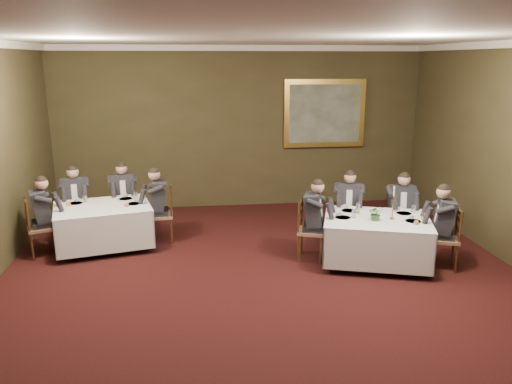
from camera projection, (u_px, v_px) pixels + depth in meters
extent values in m
plane|color=black|center=(274.00, 311.00, 6.57)|extent=(10.00, 10.00, 0.00)
cube|color=silver|center=(277.00, 33.00, 5.67)|extent=(8.00, 10.00, 0.10)
cube|color=#37301B|center=(240.00, 128.00, 10.92)|extent=(8.00, 0.10, 3.50)
cube|color=white|center=(239.00, 48.00, 10.44)|extent=(8.00, 0.10, 0.12)
cube|color=#331B0E|center=(377.00, 220.00, 7.93)|extent=(1.86, 1.59, 0.04)
cube|color=white|center=(377.00, 219.00, 7.93)|extent=(1.93, 1.67, 0.02)
cube|color=white|center=(376.00, 238.00, 8.01)|extent=(1.96, 1.69, 0.65)
cube|color=#331B0E|center=(102.00, 208.00, 8.61)|extent=(1.75, 1.46, 0.04)
cube|color=white|center=(102.00, 206.00, 8.60)|extent=(1.82, 1.53, 0.02)
cube|color=white|center=(104.00, 224.00, 8.69)|extent=(1.84, 1.56, 0.65)
cube|color=#8D6448|center=(348.00, 217.00, 8.87)|extent=(0.54, 0.52, 0.05)
cube|color=#331B0E|center=(348.00, 201.00, 8.99)|extent=(0.37, 0.13, 0.54)
cube|color=black|center=(349.00, 197.00, 8.78)|extent=(0.49, 0.41, 0.55)
sphere|color=tan|center=(350.00, 176.00, 8.68)|extent=(0.26, 0.26, 0.21)
cube|color=#8D6448|center=(400.00, 220.00, 8.72)|extent=(0.49, 0.47, 0.05)
cube|color=#331B0E|center=(398.00, 204.00, 8.84)|extent=(0.38, 0.08, 0.54)
cube|color=black|center=(401.00, 200.00, 8.63)|extent=(0.46, 0.36, 0.55)
sphere|color=tan|center=(403.00, 178.00, 8.53)|extent=(0.24, 0.24, 0.21)
cube|color=#8D6448|center=(311.00, 231.00, 8.17)|extent=(0.54, 0.55, 0.05)
cube|color=#331B0E|center=(300.00, 216.00, 8.15)|extent=(0.15, 0.37, 0.54)
cube|color=black|center=(312.00, 209.00, 8.07)|extent=(0.43, 0.50, 0.55)
sphere|color=tan|center=(313.00, 186.00, 7.98)|extent=(0.27, 0.27, 0.21)
cube|color=#8D6448|center=(444.00, 239.00, 7.82)|extent=(0.55, 0.56, 0.05)
cube|color=#331B0E|center=(459.00, 225.00, 7.72)|extent=(0.16, 0.37, 0.54)
cube|color=black|center=(446.00, 216.00, 7.73)|extent=(0.44, 0.50, 0.55)
sphere|color=tan|center=(449.00, 192.00, 7.63)|extent=(0.27, 0.27, 0.21)
cube|color=#8D6448|center=(77.00, 211.00, 9.26)|extent=(0.51, 0.50, 0.05)
cube|color=#331B0E|center=(76.00, 196.00, 9.37)|extent=(0.38, 0.10, 0.54)
cube|color=black|center=(75.00, 191.00, 9.17)|extent=(0.47, 0.38, 0.55)
sphere|color=tan|center=(73.00, 171.00, 9.07)|extent=(0.25, 0.25, 0.21)
cube|color=#8D6448|center=(124.00, 206.00, 9.55)|extent=(0.51, 0.49, 0.05)
cube|color=#331B0E|center=(123.00, 192.00, 9.66)|extent=(0.38, 0.10, 0.54)
cube|color=black|center=(123.00, 187.00, 9.45)|extent=(0.47, 0.38, 0.55)
sphere|color=tan|center=(121.00, 168.00, 9.35)|extent=(0.25, 0.25, 0.21)
cube|color=#8D6448|center=(161.00, 215.00, 9.00)|extent=(0.44, 0.46, 0.05)
cube|color=#331B0E|center=(171.00, 202.00, 8.97)|extent=(0.05, 0.38, 0.54)
cube|color=black|center=(160.00, 195.00, 8.90)|extent=(0.33, 0.43, 0.55)
sphere|color=tan|center=(159.00, 174.00, 8.81)|extent=(0.22, 0.22, 0.21)
cube|color=#8D6448|center=(41.00, 228.00, 8.34)|extent=(0.55, 0.56, 0.05)
cube|color=#331B0E|center=(27.00, 215.00, 8.19)|extent=(0.16, 0.37, 0.54)
cube|color=black|center=(39.00, 206.00, 8.24)|extent=(0.44, 0.50, 0.55)
sphere|color=tan|center=(36.00, 184.00, 8.14)|extent=(0.27, 0.27, 0.21)
imported|color=#2D5926|center=(376.00, 212.00, 7.79)|extent=(0.27, 0.24, 0.26)
cylinder|color=#A77233|center=(392.00, 218.00, 7.89)|extent=(0.08, 0.08, 0.02)
cylinder|color=#A77233|center=(393.00, 206.00, 7.84)|extent=(0.02, 0.02, 0.37)
cylinder|color=white|center=(394.00, 190.00, 7.77)|extent=(0.03, 0.03, 0.16)
cylinder|color=white|center=(349.00, 210.00, 8.33)|extent=(0.25, 0.25, 0.01)
cylinder|color=white|center=(346.00, 206.00, 8.47)|extent=(0.08, 0.08, 0.05)
cylinder|color=white|center=(359.00, 206.00, 8.33)|extent=(0.06, 0.06, 0.14)
cylinder|color=white|center=(76.00, 203.00, 8.76)|extent=(0.25, 0.25, 0.01)
cylinder|color=white|center=(77.00, 199.00, 8.89)|extent=(0.08, 0.08, 0.05)
cylinder|color=white|center=(85.00, 199.00, 8.76)|extent=(0.06, 0.06, 0.14)
cube|color=gold|center=(324.00, 113.00, 11.00)|extent=(1.81, 0.08, 1.49)
cube|color=#444B32|center=(325.00, 114.00, 10.96)|extent=(1.59, 0.01, 1.27)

